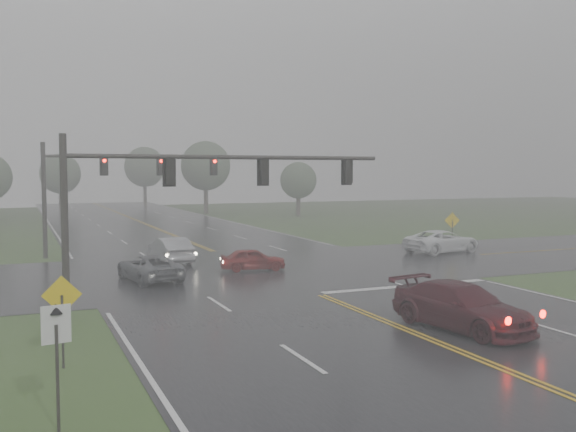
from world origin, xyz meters
name	(u,v)px	position (x,y,z in m)	size (l,w,h in m)	color
main_road	(270,275)	(0.00, 20.00, 0.00)	(18.00, 160.00, 0.02)	black
cross_street	(256,269)	(0.00, 22.00, 0.00)	(120.00, 14.00, 0.02)	black
stop_bar	(407,287)	(4.50, 14.40, 0.00)	(8.50, 0.50, 0.01)	silver
sedan_maroon	(461,329)	(1.75, 7.00, 0.00)	(2.12, 5.21, 1.51)	#380A11
sedan_red	(253,271)	(-0.33, 21.59, 0.00)	(1.39, 3.45, 1.18)	maroon
sedan_silver	(170,263)	(-3.72, 26.10, 0.00)	(1.56, 4.46, 1.47)	#9B9EA3
car_grey	(149,281)	(-5.97, 20.52, 0.00)	(2.08, 4.50, 1.25)	#53555A
pickup_white	(442,253)	(13.41, 23.82, 0.00)	(2.40, 5.19, 1.44)	white
signal_gantry_near	(175,188)	(-6.29, 13.56, 4.63)	(12.57, 0.29, 6.55)	black
signal_gantry_far	(106,177)	(-6.56, 31.04, 4.89)	(11.90, 0.35, 6.98)	black
sign_diamond_west	(62,306)	(-10.69, 7.75, 1.68)	(1.03, 0.12, 2.49)	black
sign_arrow_white	(57,344)	(-11.07, 3.27, 1.82)	(0.57, 0.14, 2.60)	black
sign_diamond_east	(452,225)	(14.54, 24.29, 1.73)	(1.05, 0.23, 2.56)	black
tree_ne_a	(206,166)	(9.93, 67.06, 5.90)	(6.11, 6.11, 8.97)	#362923
tree_n_mid	(60,174)	(-6.51, 76.54, 4.91)	(5.09, 5.09, 7.47)	#362923
tree_e_near	(298,180)	(18.89, 59.00, 4.16)	(4.32, 4.32, 6.34)	#362923
tree_n_far	(145,167)	(6.24, 87.79, 5.88)	(6.09, 6.09, 8.95)	#362923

